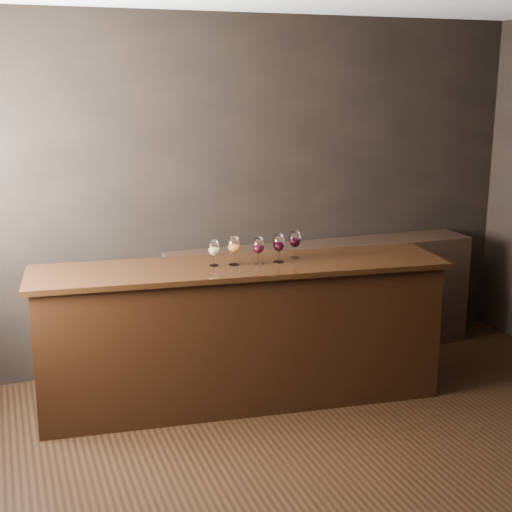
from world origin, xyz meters
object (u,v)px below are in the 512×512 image
object	(u,v)px
back_bar_shelf	(323,299)
glass_amber	(234,246)
bar_counter	(241,336)
glass_red_c	(295,240)
glass_white	(214,249)
glass_red_a	(258,246)
glass_red_b	(279,244)

from	to	relation	value
back_bar_shelf	glass_amber	bearing A→B (deg)	-147.12
bar_counter	glass_red_c	size ratio (longest dim) A/B	14.13
glass_red_c	glass_amber	bearing A→B (deg)	-176.12
glass_white	glass_amber	size ratio (longest dim) A/B	0.90
back_bar_shelf	glass_red_c	xyz separation A→B (m)	(-0.53, -0.62, 0.68)
glass_amber	glass_red_a	world-z (taller)	glass_amber
bar_counter	glass_red_c	bearing A→B (deg)	11.06
glass_red_a	glass_white	bearing A→B (deg)	168.75
glass_red_c	glass_red_b	bearing A→B (deg)	-155.03
glass_white	glass_red_a	bearing A→B (deg)	-11.25
bar_counter	glass_amber	distance (m)	0.67
back_bar_shelf	glass_white	bearing A→B (deg)	-151.31
glass_red_a	glass_red_c	size ratio (longest dim) A/B	0.94
glass_red_b	glass_white	bearing A→B (deg)	172.05
back_bar_shelf	glass_amber	size ratio (longest dim) A/B	13.31
back_bar_shelf	glass_red_c	world-z (taller)	glass_red_c
back_bar_shelf	glass_amber	xyz separation A→B (m)	(-1.01, -0.65, 0.68)
glass_white	glass_red_a	xyz separation A→B (m)	(0.31, -0.06, 0.01)
back_bar_shelf	glass_red_c	distance (m)	1.06
bar_counter	glass_red_b	size ratio (longest dim) A/B	14.13
back_bar_shelf	glass_red_a	distance (m)	1.28
bar_counter	glass_white	bearing A→B (deg)	177.54
glass_white	glass_red_a	size ratio (longest dim) A/B	0.96
glass_white	glass_red_a	distance (m)	0.31
glass_red_b	glass_red_c	xyz separation A→B (m)	(0.16, 0.07, -0.00)
glass_white	glass_amber	xyz separation A→B (m)	(0.14, -0.02, 0.01)
glass_white	glass_amber	bearing A→B (deg)	-10.08
bar_counter	glass_red_c	distance (m)	0.80
glass_red_a	glass_red_c	xyz separation A→B (m)	(0.31, 0.07, 0.01)
back_bar_shelf	glass_red_c	bearing A→B (deg)	-130.54
glass_white	back_bar_shelf	bearing A→B (deg)	28.69
glass_white	glass_red_c	distance (m)	0.62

